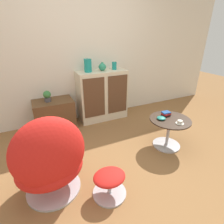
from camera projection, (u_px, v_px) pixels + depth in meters
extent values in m
plane|color=olive|center=(124.00, 166.00, 2.31)|extent=(12.00, 12.00, 0.00)
cube|color=silver|center=(81.00, 51.00, 3.15)|extent=(6.40, 0.06, 2.60)
cube|color=beige|center=(102.00, 95.00, 3.42)|extent=(0.94, 0.40, 0.96)
cube|color=brown|center=(94.00, 98.00, 3.14)|extent=(0.39, 0.01, 0.73)
cube|color=brown|center=(118.00, 94.00, 3.33)|extent=(0.39, 0.01, 0.73)
cube|color=brown|center=(55.00, 115.00, 3.13)|extent=(0.68, 0.45, 0.53)
cylinder|color=beige|center=(57.00, 122.00, 2.96)|extent=(0.18, 0.01, 0.18)
cylinder|color=#B7B7BC|center=(54.00, 187.00, 1.98)|extent=(0.59, 0.59, 0.02)
cylinder|color=#B7B7BC|center=(53.00, 183.00, 1.95)|extent=(0.06, 0.06, 0.12)
ellipsoid|color=red|center=(50.00, 167.00, 1.85)|extent=(0.75, 0.66, 0.33)
ellipsoid|color=red|center=(49.00, 153.00, 1.64)|extent=(0.74, 0.50, 0.74)
cylinder|color=#B7B7BC|center=(110.00, 193.00, 1.92)|extent=(0.37, 0.37, 0.02)
cylinder|color=#B7B7BC|center=(109.00, 186.00, 1.88)|extent=(0.04, 0.04, 0.18)
ellipsoid|color=red|center=(109.00, 177.00, 1.82)|extent=(0.35, 0.29, 0.09)
cylinder|color=#B7B7BC|center=(166.00, 145.00, 2.73)|extent=(0.41, 0.41, 0.02)
cylinder|color=#B7B7BC|center=(168.00, 133.00, 2.64)|extent=(0.04, 0.04, 0.42)
cylinder|color=#332319|center=(170.00, 120.00, 2.54)|extent=(0.59, 0.59, 0.02)
cylinder|color=teal|center=(88.00, 65.00, 3.07)|extent=(0.13, 0.13, 0.23)
ellipsoid|color=#2D8E6B|center=(102.00, 67.00, 3.20)|extent=(0.14, 0.14, 0.14)
cylinder|color=#2D8E6B|center=(102.00, 63.00, 3.17)|extent=(0.04, 0.04, 0.02)
cylinder|color=teal|center=(114.00, 66.00, 3.29)|extent=(0.09, 0.09, 0.14)
cylinder|color=#4C4C51|center=(48.00, 99.00, 2.98)|extent=(0.10, 0.10, 0.07)
sphere|color=#387A3D|center=(47.00, 94.00, 2.94)|extent=(0.13, 0.13, 0.13)
cylinder|color=silver|center=(180.00, 123.00, 2.41)|extent=(0.11, 0.11, 0.01)
cylinder|color=silver|center=(180.00, 122.00, 2.41)|extent=(0.07, 0.07, 0.05)
cube|color=black|center=(166.00, 115.00, 2.64)|extent=(0.13, 0.10, 0.02)
cube|color=red|center=(166.00, 114.00, 2.63)|extent=(0.13, 0.10, 0.02)
cube|color=#1E478C|center=(166.00, 112.00, 2.62)|extent=(0.12, 0.10, 0.02)
ellipsoid|color=#1E7A70|center=(161.00, 118.00, 2.53)|extent=(0.13, 0.13, 0.04)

